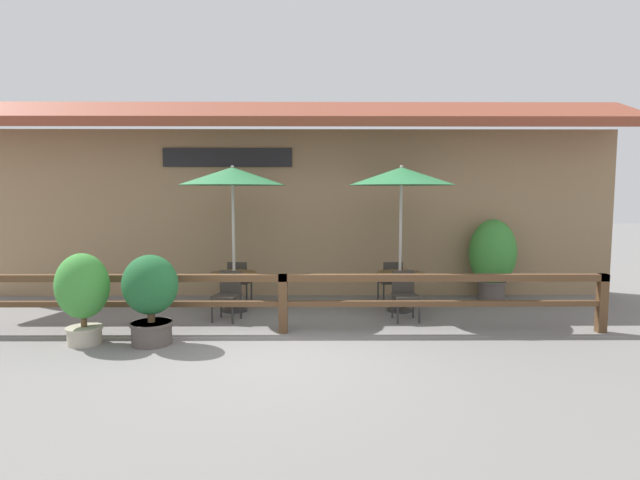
{
  "coord_description": "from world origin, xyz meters",
  "views": [
    {
      "loc": [
        0.54,
        -6.8,
        2.24
      ],
      "look_at": [
        0.6,
        1.56,
        1.45
      ],
      "focal_mm": 28.0,
      "sensor_mm": 36.0,
      "label": 1
    }
  ],
  "objects_px": {
    "chair_middle_streetside": "(405,293)",
    "potted_plant_tall_tropical": "(493,256)",
    "potted_plant_broad_leaf": "(151,294)",
    "chair_near_wallside": "(239,280)",
    "potted_plant_small_flowering": "(83,292)",
    "dining_table_middle": "(400,280)",
    "chair_middle_wallside": "(391,280)",
    "patio_umbrella_near": "(232,177)",
    "dining_table_near": "(234,280)",
    "chair_near_streetside": "(228,293)",
    "patio_umbrella_middle": "(401,177)"
  },
  "relations": [
    {
      "from": "chair_middle_streetside",
      "to": "potted_plant_tall_tropical",
      "type": "height_order",
      "value": "potted_plant_tall_tropical"
    },
    {
      "from": "potted_plant_broad_leaf",
      "to": "chair_near_wallside",
      "type": "bearing_deg",
      "value": 72.59
    },
    {
      "from": "chair_near_wallside",
      "to": "potted_plant_small_flowering",
      "type": "height_order",
      "value": "potted_plant_small_flowering"
    },
    {
      "from": "dining_table_middle",
      "to": "potted_plant_tall_tropical",
      "type": "bearing_deg",
      "value": 25.71
    },
    {
      "from": "potted_plant_small_flowering",
      "to": "chair_middle_streetside",
      "type": "bearing_deg",
      "value": 15.52
    },
    {
      "from": "chair_near_wallside",
      "to": "potted_plant_broad_leaf",
      "type": "height_order",
      "value": "potted_plant_broad_leaf"
    },
    {
      "from": "chair_near_wallside",
      "to": "chair_middle_streetside",
      "type": "height_order",
      "value": "same"
    },
    {
      "from": "chair_middle_streetside",
      "to": "chair_middle_wallside",
      "type": "relative_size",
      "value": 1.0
    },
    {
      "from": "chair_near_wallside",
      "to": "potted_plant_broad_leaf",
      "type": "xyz_separation_m",
      "value": [
        -0.87,
        -2.77,
        0.27
      ]
    },
    {
      "from": "potted_plant_small_flowering",
      "to": "potted_plant_tall_tropical",
      "type": "bearing_deg",
      "value": 23.34
    },
    {
      "from": "patio_umbrella_near",
      "to": "dining_table_near",
      "type": "relative_size",
      "value": 3.13
    },
    {
      "from": "chair_near_streetside",
      "to": "chair_middle_streetside",
      "type": "distance_m",
      "value": 3.13
    },
    {
      "from": "patio_umbrella_middle",
      "to": "chair_middle_streetside",
      "type": "height_order",
      "value": "patio_umbrella_middle"
    },
    {
      "from": "chair_middle_wallside",
      "to": "chair_near_wallside",
      "type": "bearing_deg",
      "value": -10.55
    },
    {
      "from": "dining_table_near",
      "to": "dining_table_middle",
      "type": "height_order",
      "value": "same"
    },
    {
      "from": "dining_table_near",
      "to": "potted_plant_tall_tropical",
      "type": "bearing_deg",
      "value": 10.75
    },
    {
      "from": "chair_near_streetside",
      "to": "potted_plant_small_flowering",
      "type": "distance_m",
      "value": 2.37
    },
    {
      "from": "chair_middle_streetside",
      "to": "potted_plant_broad_leaf",
      "type": "height_order",
      "value": "potted_plant_broad_leaf"
    },
    {
      "from": "dining_table_near",
      "to": "potted_plant_tall_tropical",
      "type": "relative_size",
      "value": 0.52
    },
    {
      "from": "patio_umbrella_near",
      "to": "dining_table_middle",
      "type": "relative_size",
      "value": 3.13
    },
    {
      "from": "chair_middle_wallside",
      "to": "potted_plant_tall_tropical",
      "type": "relative_size",
      "value": 0.51
    },
    {
      "from": "patio_umbrella_middle",
      "to": "dining_table_middle",
      "type": "bearing_deg",
      "value": 0.0
    },
    {
      "from": "patio_umbrella_near",
      "to": "chair_near_wallside",
      "type": "distance_m",
      "value": 2.17
    },
    {
      "from": "patio_umbrella_middle",
      "to": "potted_plant_tall_tropical",
      "type": "bearing_deg",
      "value": 25.71
    },
    {
      "from": "dining_table_middle",
      "to": "potted_plant_small_flowering",
      "type": "relative_size",
      "value": 0.65
    },
    {
      "from": "patio_umbrella_near",
      "to": "potted_plant_small_flowering",
      "type": "distance_m",
      "value": 3.32
    },
    {
      "from": "chair_middle_wallside",
      "to": "potted_plant_broad_leaf",
      "type": "height_order",
      "value": "potted_plant_broad_leaf"
    },
    {
      "from": "patio_umbrella_middle",
      "to": "potted_plant_small_flowering",
      "type": "xyz_separation_m",
      "value": [
        -5.03,
        -2.07,
        -1.76
      ]
    },
    {
      "from": "dining_table_near",
      "to": "potted_plant_tall_tropical",
      "type": "height_order",
      "value": "potted_plant_tall_tropical"
    },
    {
      "from": "chair_near_streetside",
      "to": "potted_plant_tall_tropical",
      "type": "bearing_deg",
      "value": 30.82
    },
    {
      "from": "chair_near_wallside",
      "to": "patio_umbrella_middle",
      "type": "distance_m",
      "value": 3.84
    },
    {
      "from": "dining_table_near",
      "to": "patio_umbrella_middle",
      "type": "distance_m",
      "value": 3.71
    },
    {
      "from": "dining_table_near",
      "to": "chair_middle_streetside",
      "type": "relative_size",
      "value": 1.02
    },
    {
      "from": "patio_umbrella_near",
      "to": "potted_plant_broad_leaf",
      "type": "xyz_separation_m",
      "value": [
        -0.88,
        -2.1,
        -1.79
      ]
    },
    {
      "from": "patio_umbrella_near",
      "to": "potted_plant_broad_leaf",
      "type": "relative_size",
      "value": 2.06
    },
    {
      "from": "patio_umbrella_near",
      "to": "potted_plant_tall_tropical",
      "type": "xyz_separation_m",
      "value": [
        5.26,
        1.0,
        -1.63
      ]
    },
    {
      "from": "dining_table_middle",
      "to": "chair_middle_wallside",
      "type": "distance_m",
      "value": 0.69
    },
    {
      "from": "patio_umbrella_near",
      "to": "patio_umbrella_middle",
      "type": "bearing_deg",
      "value": -0.35
    },
    {
      "from": "chair_near_wallside",
      "to": "potted_plant_tall_tropical",
      "type": "xyz_separation_m",
      "value": [
        5.28,
        0.32,
        0.43
      ]
    },
    {
      "from": "chair_middle_wallside",
      "to": "potted_plant_small_flowering",
      "type": "relative_size",
      "value": 0.63
    },
    {
      "from": "chair_near_wallside",
      "to": "dining_table_middle",
      "type": "height_order",
      "value": "chair_near_wallside"
    },
    {
      "from": "chair_near_streetside",
      "to": "patio_umbrella_middle",
      "type": "distance_m",
      "value": 3.82
    },
    {
      "from": "patio_umbrella_near",
      "to": "dining_table_near",
      "type": "xyz_separation_m",
      "value": [
        0.0,
        -0.0,
        -1.96
      ]
    },
    {
      "from": "chair_near_wallside",
      "to": "chair_middle_wallside",
      "type": "relative_size",
      "value": 1.0
    },
    {
      "from": "chair_near_streetside",
      "to": "patio_umbrella_middle",
      "type": "xyz_separation_m",
      "value": [
        3.15,
        0.66,
        2.06
      ]
    },
    {
      "from": "dining_table_middle",
      "to": "potted_plant_small_flowering",
      "type": "xyz_separation_m",
      "value": [
        -5.03,
        -2.07,
        0.2
      ]
    },
    {
      "from": "chair_near_streetside",
      "to": "dining_table_middle",
      "type": "height_order",
      "value": "chair_near_streetside"
    },
    {
      "from": "dining_table_near",
      "to": "potted_plant_small_flowering",
      "type": "xyz_separation_m",
      "value": [
        -1.89,
        -2.09,
        0.2
      ]
    },
    {
      "from": "patio_umbrella_near",
      "to": "dining_table_middle",
      "type": "bearing_deg",
      "value": -0.35
    },
    {
      "from": "potted_plant_small_flowering",
      "to": "dining_table_near",
      "type": "bearing_deg",
      "value": 47.85
    }
  ]
}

